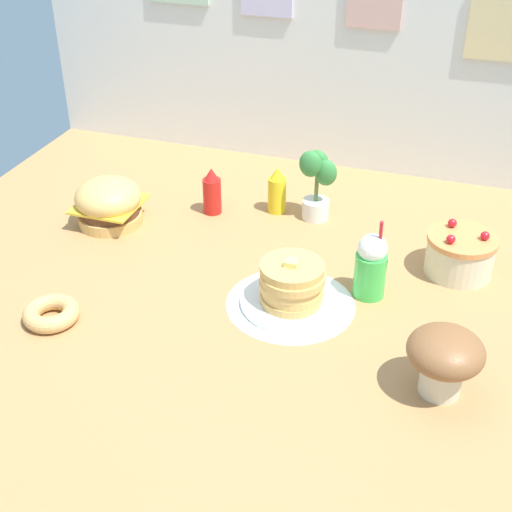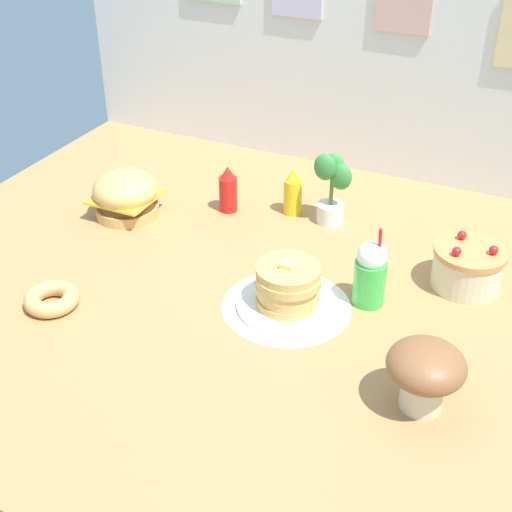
{
  "view_description": "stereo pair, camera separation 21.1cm",
  "coord_description": "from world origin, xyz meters",
  "px_view_note": "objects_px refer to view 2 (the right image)",
  "views": [
    {
      "loc": [
        0.61,
        -1.68,
        1.25
      ],
      "look_at": [
        0.04,
        0.01,
        0.11
      ],
      "focal_mm": 49.9,
      "sensor_mm": 36.0,
      "label": 1
    },
    {
      "loc": [
        0.81,
        -1.6,
        1.25
      ],
      "look_at": [
        0.04,
        0.01,
        0.11
      ],
      "focal_mm": 49.9,
      "sensor_mm": 36.0,
      "label": 2
    }
  ],
  "objects_px": {
    "donut_pink_glaze": "(52,298)",
    "mushroom_stool": "(425,371)",
    "cream_soda_cup": "(370,273)",
    "potted_plant": "(332,186)",
    "ketchup_bottle": "(228,190)",
    "layer_cake": "(468,267)",
    "burger": "(126,195)",
    "mustard_bottle": "(293,193)",
    "pancake_stack": "(287,289)"
  },
  "relations": [
    {
      "from": "donut_pink_glaze",
      "to": "mushroom_stool",
      "type": "relative_size",
      "value": 0.85
    },
    {
      "from": "cream_soda_cup",
      "to": "potted_plant",
      "type": "relative_size",
      "value": 0.98
    },
    {
      "from": "mushroom_stool",
      "to": "cream_soda_cup",
      "type": "bearing_deg",
      "value": 124.64
    },
    {
      "from": "ketchup_bottle",
      "to": "potted_plant",
      "type": "bearing_deg",
      "value": 12.16
    },
    {
      "from": "layer_cake",
      "to": "mushroom_stool",
      "type": "xyz_separation_m",
      "value": [
        0.01,
        -0.57,
        0.05
      ]
    },
    {
      "from": "burger",
      "to": "ketchup_bottle",
      "type": "relative_size",
      "value": 1.33
    },
    {
      "from": "burger",
      "to": "ketchup_bottle",
      "type": "height_order",
      "value": "ketchup_bottle"
    },
    {
      "from": "layer_cake",
      "to": "ketchup_bottle",
      "type": "xyz_separation_m",
      "value": [
        -0.87,
        0.12,
        0.01
      ]
    },
    {
      "from": "mustard_bottle",
      "to": "mushroom_stool",
      "type": "relative_size",
      "value": 0.91
    },
    {
      "from": "layer_cake",
      "to": "cream_soda_cup",
      "type": "relative_size",
      "value": 0.83
    },
    {
      "from": "layer_cake",
      "to": "donut_pink_glaze",
      "type": "height_order",
      "value": "layer_cake"
    },
    {
      "from": "donut_pink_glaze",
      "to": "cream_soda_cup",
      "type": "bearing_deg",
      "value": 26.46
    },
    {
      "from": "ketchup_bottle",
      "to": "pancake_stack",
      "type": "bearing_deg",
      "value": -46.91
    },
    {
      "from": "burger",
      "to": "ketchup_bottle",
      "type": "xyz_separation_m",
      "value": [
        0.31,
        0.19,
        0.0
      ]
    },
    {
      "from": "donut_pink_glaze",
      "to": "potted_plant",
      "type": "relative_size",
      "value": 0.61
    },
    {
      "from": "burger",
      "to": "mustard_bottle",
      "type": "distance_m",
      "value": 0.59
    },
    {
      "from": "pancake_stack",
      "to": "layer_cake",
      "type": "relative_size",
      "value": 1.36
    },
    {
      "from": "pancake_stack",
      "to": "layer_cake",
      "type": "xyz_separation_m",
      "value": [
        0.45,
        0.34,
        0.0
      ]
    },
    {
      "from": "ketchup_bottle",
      "to": "potted_plant",
      "type": "xyz_separation_m",
      "value": [
        0.36,
        0.08,
        0.06
      ]
    },
    {
      "from": "cream_soda_cup",
      "to": "donut_pink_glaze",
      "type": "bearing_deg",
      "value": -153.54
    },
    {
      "from": "pancake_stack",
      "to": "mustard_bottle",
      "type": "relative_size",
      "value": 1.7
    },
    {
      "from": "layer_cake",
      "to": "ketchup_bottle",
      "type": "bearing_deg",
      "value": 172.17
    },
    {
      "from": "layer_cake",
      "to": "potted_plant",
      "type": "height_order",
      "value": "potted_plant"
    },
    {
      "from": "mustard_bottle",
      "to": "pancake_stack",
      "type": "bearing_deg",
      "value": -68.71
    },
    {
      "from": "donut_pink_glaze",
      "to": "mustard_bottle",
      "type": "bearing_deg",
      "value": 63.1
    },
    {
      "from": "burger",
      "to": "ketchup_bottle",
      "type": "bearing_deg",
      "value": 30.76
    },
    {
      "from": "layer_cake",
      "to": "donut_pink_glaze",
      "type": "xyz_separation_m",
      "value": [
        -1.08,
        -0.62,
        -0.04
      ]
    },
    {
      "from": "donut_pink_glaze",
      "to": "mushroom_stool",
      "type": "height_order",
      "value": "mushroom_stool"
    },
    {
      "from": "mustard_bottle",
      "to": "donut_pink_glaze",
      "type": "distance_m",
      "value": 0.93
    },
    {
      "from": "cream_soda_cup",
      "to": "burger",
      "type": "bearing_deg",
      "value": 171.39
    },
    {
      "from": "potted_plant",
      "to": "mushroom_stool",
      "type": "xyz_separation_m",
      "value": [
        0.52,
        -0.77,
        -0.03
      ]
    },
    {
      "from": "potted_plant",
      "to": "ketchup_bottle",
      "type": "bearing_deg",
      "value": -167.84
    },
    {
      "from": "mustard_bottle",
      "to": "mushroom_stool",
      "type": "xyz_separation_m",
      "value": [
        0.66,
        -0.77,
        0.03
      ]
    },
    {
      "from": "burger",
      "to": "mushroom_stool",
      "type": "height_order",
      "value": "mushroom_stool"
    },
    {
      "from": "pancake_stack",
      "to": "mushroom_stool",
      "type": "xyz_separation_m",
      "value": [
        0.45,
        -0.23,
        0.05
      ]
    },
    {
      "from": "burger",
      "to": "layer_cake",
      "type": "distance_m",
      "value": 1.19
    },
    {
      "from": "pancake_stack",
      "to": "layer_cake",
      "type": "bearing_deg",
      "value": 36.81
    },
    {
      "from": "ketchup_bottle",
      "to": "potted_plant",
      "type": "relative_size",
      "value": 0.66
    },
    {
      "from": "ketchup_bottle",
      "to": "mustard_bottle",
      "type": "xyz_separation_m",
      "value": [
        0.22,
        0.08,
        0.0
      ]
    },
    {
      "from": "burger",
      "to": "cream_soda_cup",
      "type": "height_order",
      "value": "cream_soda_cup"
    },
    {
      "from": "mushroom_stool",
      "to": "burger",
      "type": "bearing_deg",
      "value": 157.14
    },
    {
      "from": "mustard_bottle",
      "to": "cream_soda_cup",
      "type": "height_order",
      "value": "cream_soda_cup"
    },
    {
      "from": "cream_soda_cup",
      "to": "donut_pink_glaze",
      "type": "relative_size",
      "value": 1.61
    },
    {
      "from": "cream_soda_cup",
      "to": "donut_pink_glaze",
      "type": "xyz_separation_m",
      "value": [
        -0.83,
        -0.41,
        -0.08
      ]
    },
    {
      "from": "pancake_stack",
      "to": "ketchup_bottle",
      "type": "xyz_separation_m",
      "value": [
        -0.43,
        0.46,
        0.02
      ]
    },
    {
      "from": "layer_cake",
      "to": "potted_plant",
      "type": "relative_size",
      "value": 0.82
    },
    {
      "from": "layer_cake",
      "to": "mustard_bottle",
      "type": "distance_m",
      "value": 0.69
    },
    {
      "from": "layer_cake",
      "to": "potted_plant",
      "type": "xyz_separation_m",
      "value": [
        -0.51,
        0.2,
        0.07
      ]
    },
    {
      "from": "burger",
      "to": "potted_plant",
      "type": "height_order",
      "value": "potted_plant"
    },
    {
      "from": "pancake_stack",
      "to": "mustard_bottle",
      "type": "xyz_separation_m",
      "value": [
        -0.21,
        0.54,
        0.02
      ]
    }
  ]
}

